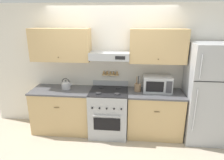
% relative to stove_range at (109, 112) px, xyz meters
% --- Properties ---
extents(ground_plane, '(16.00, 16.00, 0.00)m').
position_rel_stove_range_xyz_m(ground_plane, '(0.00, -0.29, -0.46)').
color(ground_plane, '#B2A38E').
extents(wall_back, '(5.20, 0.46, 2.55)m').
position_rel_stove_range_xyz_m(wall_back, '(-0.02, 0.33, 0.97)').
color(wall_back, silver).
rests_on(wall_back, ground_plane).
extents(counter_left, '(1.19, 0.65, 0.89)m').
position_rel_stove_range_xyz_m(counter_left, '(-0.97, 0.04, -0.01)').
color(counter_left, tan).
rests_on(counter_left, ground_plane).
extents(counter_right, '(1.07, 0.65, 0.89)m').
position_rel_stove_range_xyz_m(counter_right, '(0.91, 0.04, -0.01)').
color(counter_right, tan).
rests_on(counter_right, ground_plane).
extents(stove_range, '(0.74, 0.73, 1.02)m').
position_rel_stove_range_xyz_m(stove_range, '(0.00, 0.00, 0.00)').
color(stove_range, '#ADAFB5').
rests_on(stove_range, ground_plane).
extents(refrigerator, '(0.70, 0.73, 1.86)m').
position_rel_stove_range_xyz_m(refrigerator, '(1.81, -0.01, 0.47)').
color(refrigerator, '#ADAFB5').
rests_on(refrigerator, ground_plane).
extents(tea_kettle, '(0.23, 0.18, 0.22)m').
position_rel_stove_range_xyz_m(tea_kettle, '(-0.88, 0.09, 0.52)').
color(tea_kettle, '#B7B7BC').
rests_on(tea_kettle, counter_left).
extents(microwave, '(0.54, 0.35, 0.31)m').
position_rel_stove_range_xyz_m(microwave, '(0.93, 0.11, 0.59)').
color(microwave, '#ADAFB5').
rests_on(microwave, counter_right).
extents(utensil_crock, '(0.13, 0.13, 0.31)m').
position_rel_stove_range_xyz_m(utensil_crock, '(0.56, 0.09, 0.51)').
color(utensil_crock, '#8E7051').
rests_on(utensil_crock, counter_right).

